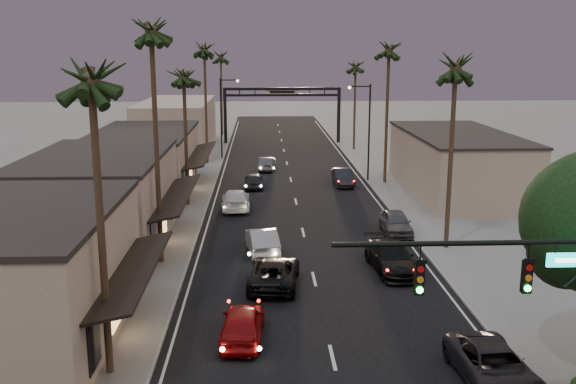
{
  "coord_description": "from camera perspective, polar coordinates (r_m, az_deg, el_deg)",
  "views": [
    {
      "loc": [
        -2.79,
        -13.55,
        12.09
      ],
      "look_at": [
        -0.96,
        29.41,
        2.5
      ],
      "focal_mm": 40.0,
      "sensor_mm": 36.0,
      "label": 1
    }
  ],
  "objects": [
    {
      "name": "oncoming_grey_far",
      "position": [
        65.4,
        -1.89,
        2.52
      ],
      "size": [
        1.88,
        4.3,
        1.38
      ],
      "primitive_type": "imported",
      "rotation": [
        0.0,
        0.0,
        3.04
      ],
      "color": "#434347",
      "rests_on": "ground"
    },
    {
      "name": "streetlight_left",
      "position": [
        71.99,
        -5.76,
        7.12
      ],
      "size": [
        2.13,
        0.3,
        9.0
      ],
      "color": "black",
      "rests_on": "ground"
    },
    {
      "name": "storefront_mid",
      "position": [
        41.9,
        -16.47,
        -0.83
      ],
      "size": [
        8.0,
        14.0,
        5.5
      ],
      "primitive_type": "cube",
      "color": "#A69684",
      "rests_on": "ground"
    },
    {
      "name": "storefront_near",
      "position": [
        29.06,
        -23.05,
        -7.22
      ],
      "size": [
        8.0,
        12.0,
        5.5
      ],
      "primitive_type": "cube",
      "color": "tan",
      "rests_on": "ground"
    },
    {
      "name": "storefront_dist",
      "position": [
        79.73,
        -9.83,
        5.84
      ],
      "size": [
        8.0,
        20.0,
        6.0
      ],
      "primitive_type": "cube",
      "color": "#A69684",
      "rests_on": "ground"
    },
    {
      "name": "road",
      "position": [
        59.85,
        0.29,
        0.92
      ],
      "size": [
        14.0,
        120.0,
        0.02
      ],
      "primitive_type": "cube",
      "color": "black",
      "rests_on": "ground"
    },
    {
      "name": "arch",
      "position": [
        83.85,
        -0.53,
        8.08
      ],
      "size": [
        15.2,
        0.4,
        7.27
      ],
      "color": "black",
      "rests_on": "ground"
    },
    {
      "name": "oncoming_pickup",
      "position": [
        33.68,
        -1.23,
        -7.14
      ],
      "size": [
        2.99,
        5.48,
        1.46
      ],
      "primitive_type": "imported",
      "rotation": [
        0.0,
        0.0,
        3.03
      ],
      "color": "black",
      "rests_on": "ground"
    },
    {
      "name": "curbside_black",
      "position": [
        36.24,
        9.22,
        -5.79
      ],
      "size": [
        2.64,
        5.53,
        1.56
      ],
      "primitive_type": "imported",
      "rotation": [
        0.0,
        0.0,
        0.09
      ],
      "color": "black",
      "rests_on": "ground"
    },
    {
      "name": "oncoming_white",
      "position": [
        49.66,
        -4.68,
        -0.66
      ],
      "size": [
        2.33,
        5.29,
        1.51
      ],
      "primitive_type": "imported",
      "rotation": [
        0.0,
        0.0,
        3.18
      ],
      "color": "silver",
      "rests_on": "ground"
    },
    {
      "name": "curbside_far",
      "position": [
        58.33,
        4.91,
        1.31
      ],
      "size": [
        1.69,
        4.57,
        1.49
      ],
      "primitive_type": "imported",
      "rotation": [
        0.0,
        0.0,
        0.02
      ],
      "color": "black",
      "rests_on": "ground"
    },
    {
      "name": "sidewalk_left",
      "position": [
        66.98,
        -8.15,
        2.1
      ],
      "size": [
        5.0,
        92.0,
        0.12
      ],
      "primitive_type": "cube",
      "color": "slate",
      "rests_on": "ground"
    },
    {
      "name": "palm_far",
      "position": [
        91.72,
        -6.01,
        12.1
      ],
      "size": [
        3.2,
        3.2,
        13.2
      ],
      "color": "#38281C",
      "rests_on": "ground"
    },
    {
      "name": "palm_lc",
      "position": [
        49.92,
        -9.28,
        10.55
      ],
      "size": [
        3.2,
        3.2,
        12.2
      ],
      "color": "#38281C",
      "rests_on": "ground"
    },
    {
      "name": "oncoming_dgrey",
      "position": [
        57.08,
        -3.08,
        1.02
      ],
      "size": [
        1.67,
        4.02,
        1.36
      ],
      "primitive_type": "imported",
      "rotation": [
        0.0,
        0.0,
        3.16
      ],
      "color": "black",
      "rests_on": "ground"
    },
    {
      "name": "palm_ld",
      "position": [
        68.8,
        -7.46,
        12.74
      ],
      "size": [
        3.2,
        3.2,
        14.2
      ],
      "color": "#38281C",
      "rests_on": "ground"
    },
    {
      "name": "storefront_far",
      "position": [
        57.29,
        -12.68,
        2.63
      ],
      "size": [
        8.0,
        16.0,
        5.0
      ],
      "primitive_type": "cube",
      "color": "tan",
      "rests_on": "ground"
    },
    {
      "name": "palm_rb",
      "position": [
        58.67,
        8.98,
        12.74
      ],
      "size": [
        3.2,
        3.2,
        14.2
      ],
      "color": "#38281C",
      "rests_on": "ground"
    },
    {
      "name": "oncoming_silver",
      "position": [
        38.89,
        -2.32,
        -4.36
      ],
      "size": [
        2.22,
        4.86,
        1.55
      ],
      "primitive_type": "imported",
      "rotation": [
        0.0,
        0.0,
        3.27
      ],
      "color": "#98999D",
      "rests_on": "ground"
    },
    {
      "name": "palm_ra",
      "position": [
        39.25,
        14.72,
        11.23
      ],
      "size": [
        3.2,
        3.2,
        13.2
      ],
      "color": "#38281C",
      "rests_on": "ground"
    },
    {
      "name": "streetlight_right",
      "position": [
        59.73,
        6.97,
        5.98
      ],
      "size": [
        2.13,
        0.3,
        9.0
      ],
      "color": "black",
      "rests_on": "ground"
    },
    {
      "name": "traffic_signal",
      "position": [
        20.71,
        22.13,
        -8.17
      ],
      "size": [
        8.51,
        0.22,
        7.8
      ],
      "color": "black",
      "rests_on": "ground"
    },
    {
      "name": "palm_lb",
      "position": [
        36.05,
        -12.09,
        14.36
      ],
      "size": [
        3.2,
        3.2,
        15.2
      ],
      "color": "#38281C",
      "rests_on": "ground"
    },
    {
      "name": "ground",
      "position": [
        54.97,
        0.53,
        -0.14
      ],
      "size": [
        200.0,
        200.0,
        0.0
      ],
      "primitive_type": "plane",
      "color": "slate",
      "rests_on": "ground"
    },
    {
      "name": "oncoming_red",
      "position": [
        27.76,
        -4.08,
        -11.58
      ],
      "size": [
        2.02,
        4.47,
        1.49
      ],
      "primitive_type": "imported",
      "rotation": [
        0.0,
        0.0,
        3.08
      ],
      "color": "maroon",
      "rests_on": "ground"
    },
    {
      "name": "building_right",
      "position": [
        56.93,
        14.77,
        2.46
      ],
      "size": [
        8.0,
        18.0,
        5.0
      ],
      "primitive_type": "cube",
      "color": "#A69684",
      "rests_on": "ground"
    },
    {
      "name": "sidewalk_right",
      "position": [
        67.77,
        8.06,
        2.22
      ],
      "size": [
        5.0,
        92.0,
        0.12
      ],
      "primitive_type": "cube",
      "color": "slate",
      "rests_on": "ground"
    },
    {
      "name": "palm_la",
      "position": [
        23.3,
        -17.17,
        10.44
      ],
      "size": [
        3.2,
        3.2,
        13.2
      ],
      "color": "#38281C",
      "rests_on": "ground"
    },
    {
      "name": "curbside_grey",
      "position": [
        43.54,
        9.55,
        -2.69
      ],
      "size": [
        1.87,
        4.51,
        1.53
      ],
      "primitive_type": "imported",
      "rotation": [
        0.0,
        0.0,
        -0.01
      ],
      "color": "#48474C",
      "rests_on": "ground"
    },
    {
      "name": "palm_rc",
      "position": [
        78.4,
        6.04,
        11.32
      ],
      "size": [
        3.2,
        3.2,
        12.2
      ],
      "color": "#38281C",
      "rests_on": "ground"
    },
    {
      "name": "curbside_near",
      "position": [
        25.51,
        17.82,
        -14.55
      ],
      "size": [
        2.68,
        5.3,
        1.44
      ],
      "primitive_type": "imported",
      "rotation": [
        0.0,
        0.0,
        0.06
      ],
      "color": "black",
      "rests_on": "ground"
    }
  ]
}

